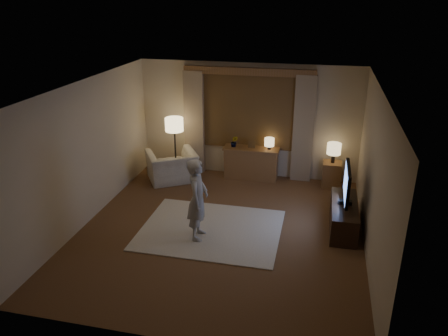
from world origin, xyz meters
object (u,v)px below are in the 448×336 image
(tv_stand, at_px, (343,216))
(person, at_px, (198,199))
(side_table, at_px, (331,174))
(sideboard, at_px, (251,164))
(armchair, at_px, (172,167))

(tv_stand, relative_size, person, 0.96)
(side_table, xyz_separation_m, tv_stand, (0.21, -1.87, -0.03))
(sideboard, distance_m, person, 2.88)
(side_table, height_order, tv_stand, side_table)
(sideboard, relative_size, armchair, 1.14)
(side_table, distance_m, person, 3.60)
(armchair, height_order, tv_stand, armchair)
(armchair, height_order, person, person)
(person, bearing_deg, armchair, 26.26)
(sideboard, xyz_separation_m, tv_stand, (2.02, -1.92, -0.10))
(armchair, distance_m, person, 2.64)
(side_table, height_order, person, person)
(armchair, relative_size, tv_stand, 0.75)
(sideboard, distance_m, tv_stand, 2.79)
(sideboard, bearing_deg, tv_stand, -43.60)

